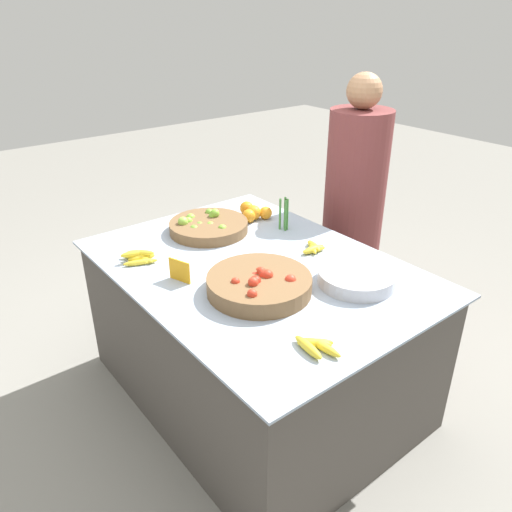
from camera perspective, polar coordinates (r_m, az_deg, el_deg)
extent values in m
plane|color=gray|center=(2.74, 0.00, -15.06)|extent=(12.00, 12.00, 0.00)
cube|color=#4C4742|center=(2.51, 0.00, -8.79)|extent=(1.51, 1.10, 0.74)
cube|color=#99A8BC|center=(2.31, 0.00, -1.24)|extent=(1.58, 1.15, 0.01)
cylinder|color=brown|center=(2.66, -5.43, 3.36)|extent=(0.42, 0.42, 0.06)
sphere|color=#89BC42|center=(2.63, -4.34, 3.04)|extent=(0.04, 0.04, 0.04)
sphere|color=#7AB238|center=(2.67, -7.78, 3.93)|extent=(0.05, 0.05, 0.05)
sphere|color=#89BC42|center=(2.64, -8.35, 3.88)|extent=(0.05, 0.05, 0.05)
sphere|color=#7AB238|center=(2.71, -4.98, 4.61)|extent=(0.04, 0.04, 0.04)
sphere|color=#89BC42|center=(2.71, -6.06, 3.81)|extent=(0.04, 0.04, 0.04)
sphere|color=#7AB238|center=(2.58, -3.87, 3.12)|extent=(0.05, 0.05, 0.05)
sphere|color=#7AB238|center=(2.67, -5.55, 3.55)|extent=(0.05, 0.05, 0.05)
sphere|color=#6BA333|center=(2.77, -5.36, 4.94)|extent=(0.05, 0.05, 0.05)
sphere|color=#7AB238|center=(2.71, -4.71, 4.90)|extent=(0.05, 0.05, 0.05)
sphere|color=#6BA333|center=(2.65, -6.45, 3.46)|extent=(0.04, 0.04, 0.04)
sphere|color=#7AB238|center=(2.73, -7.47, 4.31)|extent=(0.05, 0.05, 0.05)
sphere|color=#6BA333|center=(2.60, -7.09, 3.02)|extent=(0.05, 0.05, 0.05)
sphere|color=#7AB238|center=(2.64, -5.24, 3.44)|extent=(0.05, 0.05, 0.05)
cylinder|color=brown|center=(2.09, 0.37, -3.23)|extent=(0.44, 0.44, 0.07)
sphere|color=red|center=(2.01, -0.33, -3.02)|extent=(0.04, 0.04, 0.04)
sphere|color=red|center=(1.99, 2.58, -4.74)|extent=(0.04, 0.04, 0.04)
sphere|color=red|center=(1.98, 2.03, -5.04)|extent=(0.04, 0.04, 0.04)
sphere|color=red|center=(2.08, 0.96, -2.15)|extent=(0.05, 0.05, 0.05)
sphere|color=red|center=(2.03, -2.36, -2.98)|extent=(0.04, 0.04, 0.04)
sphere|color=red|center=(2.13, 0.54, -1.91)|extent=(0.05, 0.05, 0.05)
sphere|color=red|center=(2.04, -0.07, -2.91)|extent=(0.05, 0.05, 0.05)
sphere|color=red|center=(2.09, 0.59, -1.78)|extent=(0.04, 0.04, 0.04)
sphere|color=red|center=(2.06, -1.90, -3.92)|extent=(0.04, 0.04, 0.04)
sphere|color=red|center=(2.10, -0.13, -2.45)|extent=(0.05, 0.05, 0.05)
sphere|color=red|center=(1.94, -0.43, -4.35)|extent=(0.04, 0.04, 0.04)
sphere|color=red|center=(2.05, 2.45, -3.66)|extent=(0.04, 0.04, 0.04)
sphere|color=red|center=(2.11, 0.95, -2.63)|extent=(0.05, 0.05, 0.05)
sphere|color=red|center=(2.06, 3.97, -2.79)|extent=(0.05, 0.05, 0.05)
sphere|color=red|center=(2.07, 1.30, -2.21)|extent=(0.05, 0.05, 0.05)
sphere|color=red|center=(2.08, 1.12, -2.33)|extent=(0.04, 0.04, 0.04)
sphere|color=red|center=(2.01, 1.46, -4.75)|extent=(0.05, 0.05, 0.05)
sphere|color=red|center=(2.06, 0.17, -4.03)|extent=(0.05, 0.05, 0.05)
sphere|color=red|center=(2.08, 0.41, -3.00)|extent=(0.04, 0.04, 0.04)
sphere|color=red|center=(2.14, 3.48, -2.72)|extent=(0.04, 0.04, 0.04)
sphere|color=orange|center=(2.76, -0.84, 4.59)|extent=(0.08, 0.08, 0.08)
sphere|color=orange|center=(2.81, 1.11, 4.96)|extent=(0.07, 0.07, 0.07)
sphere|color=orange|center=(2.79, -0.28, 4.99)|extent=(0.08, 0.08, 0.08)
sphere|color=orange|center=(2.86, -1.07, 5.50)|extent=(0.08, 0.08, 0.08)
cylinder|color=#B7B7BF|center=(2.19, 11.40, -2.40)|extent=(0.33, 0.33, 0.06)
cube|color=orange|center=(2.18, -8.73, -1.67)|extent=(0.11, 0.04, 0.10)
cylinder|color=#4C8E42|center=(2.68, 3.33, 5.00)|extent=(0.01, 0.01, 0.17)
cylinder|color=#428438|center=(2.65, 3.46, 4.76)|extent=(0.01, 0.01, 0.17)
cylinder|color=#428438|center=(2.65, 3.37, 4.74)|extent=(0.01, 0.01, 0.17)
cylinder|color=#428438|center=(2.65, 3.39, 4.74)|extent=(0.01, 0.01, 0.17)
cylinder|color=#428438|center=(2.66, 2.77, 4.81)|extent=(0.01, 0.01, 0.17)
cylinder|color=#428438|center=(2.64, 3.41, 4.65)|extent=(0.01, 0.01, 0.17)
cylinder|color=#428438|center=(2.66, 3.59, 4.77)|extent=(0.01, 0.01, 0.17)
ellipsoid|color=yellow|center=(2.42, -12.74, -0.08)|extent=(0.14, 0.06, 0.03)
ellipsoid|color=yellow|center=(2.40, -12.96, -0.17)|extent=(0.06, 0.13, 0.04)
ellipsoid|color=yellow|center=(2.37, -13.06, -0.70)|extent=(0.08, 0.16, 0.03)
ellipsoid|color=yellow|center=(2.41, -13.10, -0.24)|extent=(0.15, 0.08, 0.03)
ellipsoid|color=yellow|center=(2.43, -13.45, 0.04)|extent=(0.12, 0.14, 0.03)
ellipsoid|color=yellow|center=(2.40, -13.10, 0.35)|extent=(0.11, 0.12, 0.03)
ellipsoid|color=yellow|center=(2.39, -13.78, 0.26)|extent=(0.06, 0.13, 0.03)
ellipsoid|color=yellow|center=(1.79, 6.75, -9.82)|extent=(0.12, 0.10, 0.03)
ellipsoid|color=yellow|center=(1.78, 7.85, -10.32)|extent=(0.14, 0.04, 0.03)
ellipsoid|color=yellow|center=(1.77, 5.98, -10.32)|extent=(0.15, 0.05, 0.03)
ellipsoid|color=yellow|center=(1.79, 6.82, -9.85)|extent=(0.10, 0.12, 0.03)
ellipsoid|color=yellow|center=(2.47, 6.45, 1.04)|extent=(0.14, 0.11, 0.03)
ellipsoid|color=yellow|center=(2.44, 6.64, 0.73)|extent=(0.06, 0.13, 0.03)
ellipsoid|color=yellow|center=(2.47, 6.62, 1.15)|extent=(0.12, 0.07, 0.03)
ellipsoid|color=yellow|center=(2.44, 6.58, 0.78)|extent=(0.04, 0.13, 0.03)
cylinder|color=brown|center=(3.10, 10.95, 4.13)|extent=(0.36, 0.36, 1.31)
sphere|color=#A87A56|center=(2.90, 12.29, 17.97)|extent=(0.20, 0.20, 0.20)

